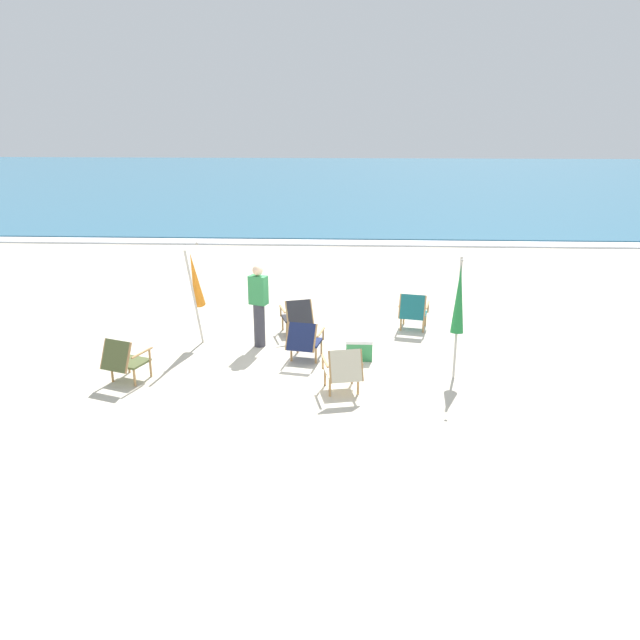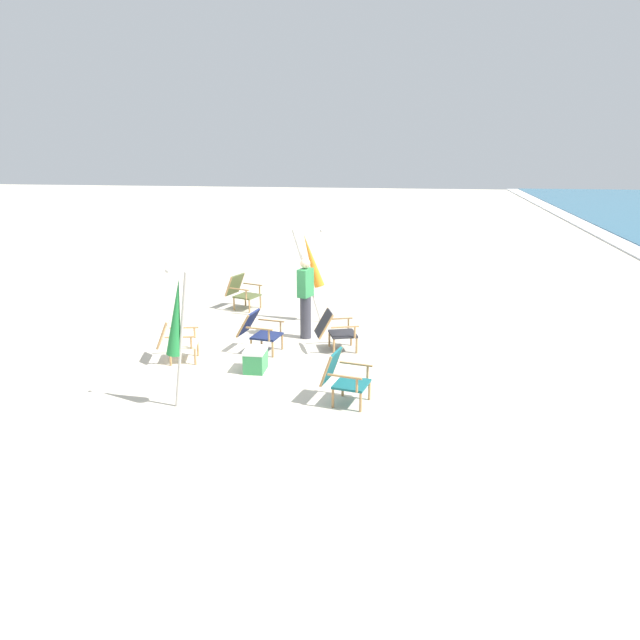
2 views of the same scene
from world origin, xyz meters
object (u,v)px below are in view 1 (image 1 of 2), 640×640
Objects in this scene: beach_chair_front_left at (413,311)px; umbrella_furled_orange at (195,280)px; beach_chair_mid_center at (343,369)px; beach_chair_front_right at (304,340)px; person_near_chairs at (259,305)px; beach_chair_back_right at (124,359)px; beach_chair_far_center at (297,316)px; cooler_box at (359,348)px; umbrella_furled_green at (459,300)px.

beach_chair_front_left is 0.40× the size of umbrella_furled_orange.
beach_chair_front_right is at bearing 118.29° from beach_chair_mid_center.
person_near_chairs is at bearing 128.09° from beach_chair_mid_center.
beach_chair_back_right reaches higher than beach_chair_front_right.
beach_chair_back_right is (-2.96, -1.10, 0.01)m from beach_chair_front_right.
cooler_box is at bearing -44.57° from beach_chair_far_center.
beach_chair_front_right is 2.81m from beach_chair_front_left.
beach_chair_front_left is (1.42, 3.17, 0.00)m from beach_chair_mid_center.
umbrella_furled_orange reaches higher than beach_chair_front_right.
person_near_chairs is at bearing 140.81° from beach_chair_front_right.
beach_chair_far_center is 2.21m from umbrella_furled_orange.
beach_chair_mid_center is 1.65× the size of cooler_box.
beach_chair_front_right is 1.05× the size of beach_chair_front_left.
umbrella_furled_orange is at bearing -165.50° from beach_chair_front_left.
umbrella_furled_green is 1.29× the size of person_near_chairs.
umbrella_furled_orange reaches higher than person_near_chairs.
umbrella_furled_green is 1.04× the size of umbrella_furled_orange.
beach_chair_front_right is 2.41m from umbrella_furled_orange.
beach_chair_front_right is 0.53× the size of person_near_chairs.
beach_chair_front_left reaches higher than cooler_box.
beach_chair_front_right is (0.24, -1.41, -0.00)m from beach_chair_far_center.
umbrella_furled_green is at bearing -20.18° from person_near_chairs.
beach_chair_front_left is at bearing 65.80° from beach_chair_mid_center.
person_near_chairs is at bearing 159.82° from umbrella_furled_green.
person_near_chairs reaches higher than cooler_box.
beach_chair_mid_center is 3.63m from umbrella_furled_orange.
person_near_chairs is at bearing 2.65° from umbrella_furled_orange.
beach_chair_front_left is at bearing 18.84° from person_near_chairs.
umbrella_furled_orange reaches higher than beach_chair_mid_center.
cooler_box is (1.94, -0.57, -0.64)m from person_near_chairs.
umbrella_furled_orange reaches higher than cooler_box.
beach_chair_front_left reaches higher than beach_chair_front_right.
beach_chair_mid_center is 3.70m from beach_chair_back_right.
beach_chair_back_right is 0.42× the size of umbrella_furled_orange.
beach_chair_front_right is 1.05m from cooler_box.
beach_chair_back_right reaches higher than cooler_box.
beach_chair_mid_center is 0.90× the size of beach_chair_far_center.
beach_chair_front_right is 0.42× the size of umbrella_furled_orange.
umbrella_furled_orange reaches higher than beach_chair_back_right.
beach_chair_far_center is at bearing 99.51° from beach_chair_front_right.
cooler_box is (-1.14, -1.63, -0.23)m from beach_chair_front_left.
beach_chair_mid_center is 0.94× the size of beach_chair_front_right.
beach_chair_front_left is 2.00m from cooler_box.
beach_chair_front_right is 1.00× the size of beach_chair_back_right.
umbrella_furled_green reaches higher than beach_chair_mid_center.
umbrella_furled_orange is (-4.77, 1.26, -0.05)m from umbrella_furled_green.
beach_chair_back_right reaches higher than beach_chair_far_center.
beach_chair_front_left is (2.39, 0.40, 0.01)m from beach_chair_far_center.
beach_chair_front_left is 0.50× the size of person_near_chairs.
beach_chair_mid_center is 0.99× the size of beach_chair_front_left.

